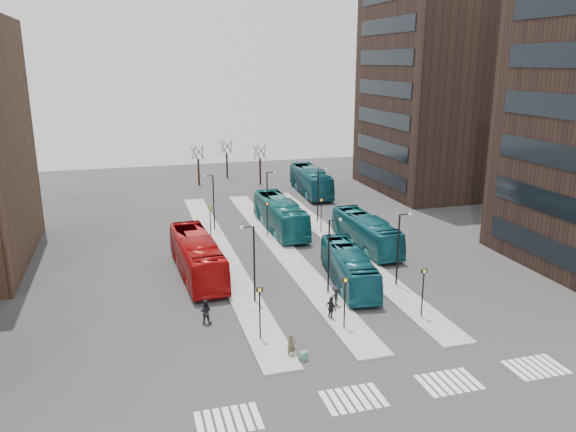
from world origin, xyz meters
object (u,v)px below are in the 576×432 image
object	(u,v)px
traveller	(291,346)
teal_bus_a	(349,267)
teal_bus_c	(366,232)
teal_bus_b	(280,215)
commuter_c	(335,297)
commuter_a	(206,312)
commuter_b	(331,308)
red_bus	(197,256)
teal_bus_d	(311,181)
suitcase	(303,356)

from	to	relation	value
traveller	teal_bus_a	bearing A→B (deg)	44.75
teal_bus_c	traveller	size ratio (longest dim) A/B	7.54
teal_bus_b	commuter_c	bearing A→B (deg)	-94.00
teal_bus_a	commuter_a	world-z (taller)	teal_bus_a
commuter_b	teal_bus_a	bearing A→B (deg)	-52.39
teal_bus_a	commuter_b	distance (m)	7.04
traveller	commuter_c	bearing A→B (deg)	42.52
teal_bus_b	commuter_b	size ratio (longest dim) A/B	7.17
red_bus	traveller	bearing A→B (deg)	-79.19
red_bus	commuter_c	xyz separation A→B (m)	(9.18, -9.46, -0.92)
teal_bus_d	traveller	bearing A→B (deg)	-106.29
teal_bus_a	suitcase	bearing A→B (deg)	-116.53
teal_bus_d	traveller	xyz separation A→B (m)	(-15.35, -42.63, -1.06)
teal_bus_c	traveller	distance (m)	22.88
teal_bus_d	commuter_b	distance (m)	39.97
suitcase	teal_bus_b	size ratio (longest dim) A/B	0.05
suitcase	teal_bus_c	world-z (taller)	teal_bus_c
suitcase	teal_bus_c	size ratio (longest dim) A/B	0.05
commuter_a	teal_bus_c	bearing A→B (deg)	-123.37
suitcase	commuter_a	distance (m)	8.56
red_bus	commuter_c	world-z (taller)	red_bus
teal_bus_b	traveller	distance (m)	27.47
commuter_a	traveller	bearing A→B (deg)	147.70
commuter_a	commuter_c	world-z (taller)	commuter_a
red_bus	teal_bus_d	distance (m)	33.11
commuter_b	commuter_c	distance (m)	2.24
commuter_c	teal_bus_c	bearing A→B (deg)	155.48
teal_bus_a	teal_bus_b	world-z (taller)	teal_bus_b
teal_bus_a	commuter_a	bearing A→B (deg)	-154.58
traveller	teal_bus_b	bearing A→B (deg)	69.02
teal_bus_a	commuter_c	world-z (taller)	teal_bus_a
teal_bus_b	teal_bus_d	xyz separation A→B (m)	(8.80, 15.97, 0.05)
red_bus	teal_bus_d	xyz separation A→B (m)	(19.25, 26.94, 0.06)
commuter_a	commuter_c	xyz separation A→B (m)	(9.81, 0.03, -0.05)
traveller	commuter_c	distance (m)	8.17
teal_bus_d	commuter_a	world-z (taller)	teal_bus_d
teal_bus_c	suitcase	bearing A→B (deg)	-124.54
suitcase	commuter_b	world-z (taller)	commuter_b
suitcase	commuter_a	world-z (taller)	commuter_a
teal_bus_d	commuter_a	distance (m)	41.51
red_bus	commuter_a	distance (m)	9.54
red_bus	commuter_a	xyz separation A→B (m)	(-0.63, -9.48, -0.87)
suitcase	commuter_b	distance (m)	6.10
teal_bus_d	traveller	distance (m)	45.32
teal_bus_d	commuter_a	size ratio (longest dim) A/B	7.28
suitcase	red_bus	distance (m)	16.98
traveller	red_bus	bearing A→B (deg)	96.77
teal_bus_b	teal_bus_c	xyz separation A→B (m)	(6.67, -8.00, -0.17)
teal_bus_b	commuter_a	bearing A→B (deg)	-118.88
teal_bus_a	commuter_a	xyz separation A→B (m)	(-12.50, -3.97, -0.61)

